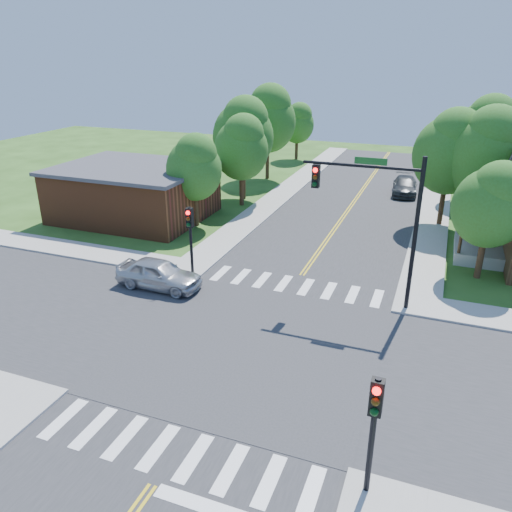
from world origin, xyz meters
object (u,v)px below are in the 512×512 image
at_px(signal_pole_nw, 190,228).
at_px(car_dgrey, 405,186).
at_px(car_silver, 159,274).
at_px(signal_mast_ne, 379,207).
at_px(signal_pole_se, 374,416).

bearing_deg(signal_pole_nw, car_dgrey, 66.46).
relative_size(car_silver, car_dgrey, 0.91).
height_order(signal_mast_ne, signal_pole_nw, signal_mast_ne).
bearing_deg(car_silver, signal_pole_se, -126.20).
relative_size(signal_mast_ne, signal_pole_se, 1.89).
relative_size(signal_pole_se, car_silver, 0.85).
relative_size(signal_mast_ne, car_silver, 1.61).
relative_size(signal_pole_se, signal_pole_nw, 1.00).
bearing_deg(signal_mast_ne, car_dgrey, 91.13).
bearing_deg(car_dgrey, car_silver, -118.07).
xyz_separation_m(signal_mast_ne, car_dgrey, (-0.41, 20.88, -4.15)).
height_order(signal_mast_ne, car_silver, signal_mast_ne).
bearing_deg(signal_pole_nw, signal_pole_se, -45.00).
xyz_separation_m(signal_pole_se, car_silver, (-11.99, 9.12, -1.90)).
distance_m(signal_pole_se, signal_pole_nw, 15.84).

